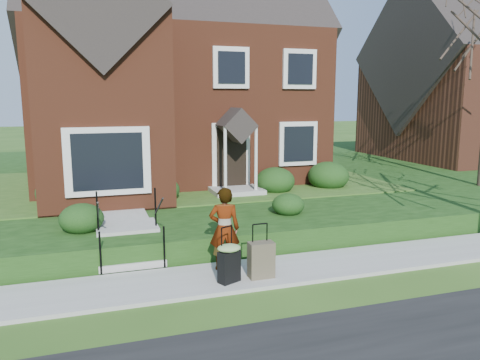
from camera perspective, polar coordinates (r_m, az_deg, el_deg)
name	(u,v)px	position (r m, az deg, el deg)	size (l,w,h in m)	color
ground	(260,275)	(9.95, 2.45, -11.46)	(120.00, 120.00, 0.00)	#2D5119
sidewalk	(260,273)	(9.94, 2.45, -11.25)	(60.00, 1.60, 0.08)	#9E9B93
terrace	(259,173)	(21.15, 2.29, 0.83)	(44.00, 20.00, 0.60)	#16340E
walkway	(119,203)	(14.02, -14.51, -2.76)	(1.20, 6.00, 0.06)	#9E9B93
main_house	(168,55)	(18.61, -8.82, 14.82)	(10.40, 10.20, 9.40)	brown
neighbour_house	(477,67)	(27.59, 26.95, 12.21)	(9.40, 8.00, 9.20)	brown
front_steps	(129,239)	(11.01, -13.39, -7.00)	(1.40, 2.02, 1.50)	#9E9B93
foundation_shrubs	(206,184)	(14.22, -4.19, -0.53)	(10.05, 4.29, 1.04)	black
woman	(224,229)	(9.77, -1.92, -5.95)	(0.64, 0.42, 1.75)	#999999
suitcase_black	(229,261)	(9.22, -1.34, -9.82)	(0.58, 0.53, 1.12)	black
suitcase_olive	(261,260)	(9.48, 2.60, -9.68)	(0.51, 0.28, 1.10)	brown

